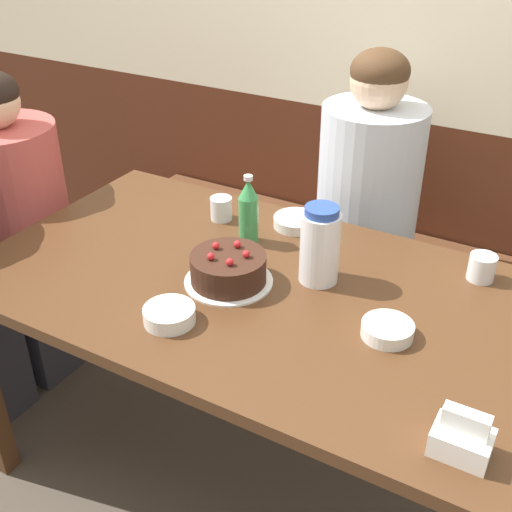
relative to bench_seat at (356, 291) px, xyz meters
name	(u,v)px	position (x,y,z in m)	size (l,w,h in m)	color
ground_plane	(255,470)	(0.00, -0.83, -0.22)	(12.00, 12.00, 0.00)	#4C4238
back_wall	(403,18)	(0.00, 0.22, 1.03)	(4.80, 0.04, 2.50)	#4C2314
bench_seat	(356,291)	(0.00, 0.00, 0.00)	(2.04, 0.38, 0.45)	#56331E
dining_table	(255,307)	(0.00, -0.83, 0.43)	(1.54, 0.88, 0.74)	#4C2D19
birthday_cake	(228,269)	(-0.06, -0.86, 0.55)	(0.24, 0.24, 0.10)	white
water_pitcher	(320,245)	(0.14, -0.73, 0.62)	(0.11, 0.11, 0.22)	white
soju_bottle	(248,211)	(-0.13, -0.64, 0.61)	(0.06, 0.06, 0.21)	#388E4C
napkin_holder	(462,438)	(0.63, -1.15, 0.55)	(0.11, 0.08, 0.11)	white
bowl_soup_white	(169,315)	(-0.10, -1.09, 0.53)	(0.13, 0.13, 0.04)	white
bowl_rice_small	(296,222)	(-0.05, -0.49, 0.53)	(0.14, 0.14, 0.03)	white
bowl_side_dish	(387,330)	(0.39, -0.87, 0.53)	(0.13, 0.13, 0.04)	white
glass_water_tall	(221,208)	(-0.28, -0.56, 0.55)	(0.07, 0.07, 0.07)	silver
glass_tumbler_short	(482,267)	(0.52, -0.51, 0.55)	(0.07, 0.07, 0.07)	silver
person_teal_shirt	(19,233)	(-1.03, -0.75, 0.35)	(0.38, 0.38, 1.15)	#33333D
person_grey_tee	(365,226)	(0.05, -0.13, 0.37)	(0.35, 0.35, 1.22)	#33333D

